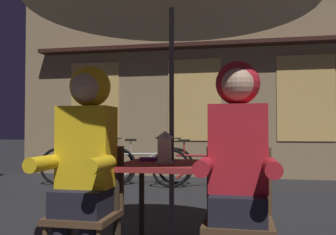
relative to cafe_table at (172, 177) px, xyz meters
name	(u,v)px	position (x,y,z in m)	size (l,w,h in m)	color
cafe_table	(172,177)	(0.00, 0.00, 0.00)	(0.72, 0.72, 0.74)	maroon
lantern	(165,146)	(-0.04, -0.04, 0.22)	(0.11, 0.11, 0.23)	white
chair_left	(88,205)	(-0.48, -0.37, -0.15)	(0.40, 0.40, 0.87)	#513823
chair_right	(238,212)	(0.48, -0.37, -0.15)	(0.40, 0.40, 0.87)	#513823
person_left_hooded	(85,151)	(-0.48, -0.43, 0.21)	(0.45, 0.56, 1.40)	black
person_right_hooded	(238,153)	(0.48, -0.43, 0.21)	(0.45, 0.56, 1.40)	black
shopfront_building	(248,29)	(0.59, 5.40, 2.45)	(10.00, 0.93, 6.20)	#937A56
bicycle_nearest	(87,165)	(-2.24, 3.63, -0.29)	(1.65, 0.44, 0.84)	black
bicycle_second	(147,165)	(-1.20, 3.83, -0.29)	(1.64, 0.45, 0.84)	black
bicycle_third	(201,167)	(-0.21, 3.63, -0.29)	(1.68, 0.21, 0.84)	black
book	(152,159)	(-0.19, 0.17, 0.11)	(0.20, 0.14, 0.02)	#661E7A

